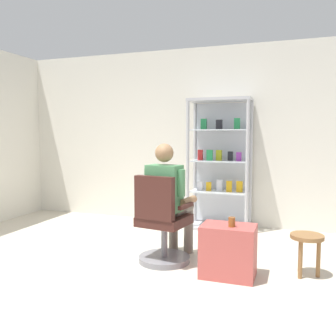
% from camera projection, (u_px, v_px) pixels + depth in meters
% --- Properties ---
extents(ground_plane, '(7.20, 7.20, 0.00)m').
position_uv_depth(ground_plane, '(105.00, 303.00, 3.02)').
color(ground_plane, beige).
extents(back_wall, '(6.00, 0.10, 2.70)m').
position_uv_depth(back_wall, '(198.00, 137.00, 5.72)').
color(back_wall, silver).
rests_on(back_wall, ground).
extents(display_cabinet_main, '(0.90, 0.45, 1.90)m').
position_uv_depth(display_cabinet_main, '(220.00, 163.00, 5.40)').
color(display_cabinet_main, '#B7B7BC').
rests_on(display_cabinet_main, ground).
extents(office_chair, '(0.60, 0.56, 0.96)m').
position_uv_depth(office_chair, '(162.00, 227.00, 3.93)').
color(office_chair, slate).
rests_on(office_chair, ground).
extents(seated_shopkeeper, '(0.53, 0.60, 1.29)m').
position_uv_depth(seated_shopkeeper, '(169.00, 196.00, 4.05)').
color(seated_shopkeeper, slate).
rests_on(seated_shopkeeper, ground).
extents(storage_crate, '(0.52, 0.37, 0.51)m').
position_uv_depth(storage_crate, '(228.00, 251.00, 3.57)').
color(storage_crate, '#B24C47').
rests_on(storage_crate, ground).
extents(tea_glass, '(0.07, 0.07, 0.09)m').
position_uv_depth(tea_glass, '(232.00, 222.00, 3.49)').
color(tea_glass, brown).
rests_on(tea_glass, storage_crate).
extents(wooden_stool, '(0.32, 0.32, 0.41)m').
position_uv_depth(wooden_stool, '(307.00, 243.00, 3.58)').
color(wooden_stool, olive).
rests_on(wooden_stool, ground).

